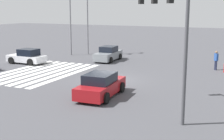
{
  "coord_description": "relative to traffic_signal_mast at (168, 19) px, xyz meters",
  "views": [
    {
      "loc": [
        22.49,
        10.73,
        5.79
      ],
      "look_at": [
        0.0,
        0.0,
        0.81
      ],
      "focal_mm": 50.0,
      "sensor_mm": 36.0,
      "label": 1
    }
  ],
  "objects": [
    {
      "name": "car_0",
      "position": [
        -1.5,
        -4.82,
        -4.5
      ],
      "size": [
        4.74,
        2.4,
        1.58
      ],
      "rotation": [
        0.0,
        0.0,
        3.21
      ],
      "color": "maroon",
      "rests_on": "ground_plane"
    },
    {
      "name": "car_2",
      "position": [
        -14.55,
        -10.67,
        -4.51
      ],
      "size": [
        4.63,
        2.2,
        1.61
      ],
      "rotation": [
        0.0,
        0.0,
        0.06
      ],
      "color": "gray",
      "rests_on": "ground_plane"
    },
    {
      "name": "car_1",
      "position": [
        -9.23,
        -17.62,
        -4.52
      ],
      "size": [
        2.08,
        4.13,
        1.56
      ],
      "rotation": [
        0.0,
        0.0,
        -1.58
      ],
      "color": "silver",
      "rests_on": "ground_plane"
    },
    {
      "name": "ground_plane",
      "position": [
        -6.25,
        -6.25,
        -5.24
      ],
      "size": [
        145.58,
        145.58,
        0.0
      ],
      "primitive_type": "plane",
      "color": "#47474C"
    },
    {
      "name": "pedestrian",
      "position": [
        -14.16,
        0.86,
        -4.21
      ],
      "size": [
        0.4,
        0.41,
        1.82
      ],
      "rotation": [
        0.0,
        0.0,
        -0.73
      ],
      "color": "#232842",
      "rests_on": "ground_plane"
    },
    {
      "name": "crosswalk_markings",
      "position": [
        -6.25,
        -13.4,
        -5.23
      ],
      "size": [
        10.76,
        6.3,
        0.01
      ],
      "rotation": [
        0.0,
        0.0,
        1.57
      ],
      "color": "silver",
      "rests_on": "ground_plane"
    },
    {
      "name": "traffic_signal_mast",
      "position": [
        0.0,
        0.0,
        0.0
      ],
      "size": [
        4.01,
        4.01,
        7.16
      ],
      "rotation": [
        0.0,
        0.0,
        -2.36
      ],
      "color": "#47474C",
      "rests_on": "ground_plane"
    },
    {
      "name": "street_light_pole_b",
      "position": [
        -18.08,
        -15.29,
        -0.12
      ],
      "size": [
        0.8,
        0.36,
        8.62
      ],
      "color": "slate",
      "rests_on": "ground_plane"
    },
    {
      "name": "street_light_pole_a",
      "position": [
        -16.39,
        -16.74,
        0.19
      ],
      "size": [
        0.8,
        0.36,
        9.22
      ],
      "color": "slate",
      "rests_on": "ground_plane"
    }
  ]
}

